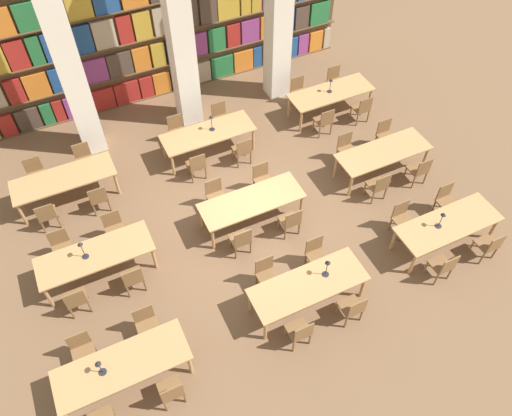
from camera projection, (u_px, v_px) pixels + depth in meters
name	position (u px, v px, depth m)	size (l,w,h in m)	color
ground_plane	(251.00, 219.00, 11.78)	(40.00, 40.00, 0.00)	brown
bookshelf_bank	(160.00, 3.00, 12.92)	(10.85, 0.35, 5.50)	brown
pillar_left	(62.00, 47.00, 11.09)	(0.58, 0.58, 6.00)	silver
pillar_center	(178.00, 19.00, 11.84)	(0.58, 0.58, 6.00)	silver
reading_table_0	(122.00, 366.00, 8.79)	(2.38, 0.86, 0.73)	tan
chair_1	(83.00, 350.00, 9.19)	(0.42, 0.40, 0.87)	brown
chair_2	(172.00, 391.00, 8.70)	(0.42, 0.40, 0.87)	brown
chair_3	(147.00, 324.00, 9.53)	(0.42, 0.40, 0.87)	brown
desk_lamp_0	(99.00, 366.00, 8.44)	(0.14, 0.14, 0.41)	#232328
reading_table_1	(308.00, 286.00, 9.84)	(2.38, 0.86, 0.73)	tan
chair_4	(300.00, 332.00, 9.42)	(0.42, 0.40, 0.87)	brown
chair_5	(267.00, 274.00, 10.25)	(0.42, 0.40, 0.87)	brown
chair_6	(353.00, 308.00, 9.75)	(0.42, 0.40, 0.87)	brown
chair_7	(316.00, 253.00, 10.57)	(0.42, 0.40, 0.87)	brown
desk_lamp_1	(327.00, 266.00, 9.68)	(0.14, 0.14, 0.47)	#232328
reading_table_2	(448.00, 225.00, 10.82)	(2.38, 0.86, 0.73)	tan
chair_8	(443.00, 266.00, 10.37)	(0.42, 0.40, 0.87)	brown
chair_9	(402.00, 218.00, 11.20)	(0.42, 0.40, 0.87)	brown
chair_10	(489.00, 245.00, 10.72)	(0.42, 0.40, 0.87)	brown
chair_11	(446.00, 200.00, 11.54)	(0.42, 0.40, 0.87)	brown
desk_lamp_2	(442.00, 218.00, 10.48)	(0.14, 0.14, 0.44)	#232328
reading_table_3	(95.00, 256.00, 10.30)	(2.38, 0.86, 0.73)	tan
chair_12	(76.00, 299.00, 9.87)	(0.42, 0.40, 0.87)	brown
chair_13	(62.00, 246.00, 10.69)	(0.42, 0.40, 0.87)	brown
chair_14	(133.00, 278.00, 10.19)	(0.42, 0.40, 0.87)	brown
chair_15	(114.00, 228.00, 11.01)	(0.42, 0.40, 0.87)	brown
desk_lamp_3	(81.00, 247.00, 9.95)	(0.14, 0.14, 0.49)	#232328
reading_table_4	(252.00, 202.00, 11.24)	(2.38, 0.86, 0.73)	tan
chair_16	(241.00, 239.00, 10.81)	(0.42, 0.40, 0.87)	brown
chair_17	(216.00, 195.00, 11.64)	(0.42, 0.40, 0.87)	brown
chair_18	(291.00, 221.00, 11.15)	(0.42, 0.40, 0.87)	brown
chair_19	(263.00, 179.00, 11.97)	(0.42, 0.40, 0.87)	brown
reading_table_5	(383.00, 153.00, 12.26)	(2.38, 0.86, 0.73)	tan
chair_20	(378.00, 185.00, 11.83)	(0.42, 0.40, 0.87)	brown
chair_21	(346.00, 148.00, 12.66)	(0.42, 0.40, 0.87)	brown
chair_22	(419.00, 170.00, 12.16)	(0.42, 0.40, 0.87)	brown
chair_23	(385.00, 134.00, 12.99)	(0.42, 0.40, 0.87)	brown
reading_table_6	(64.00, 180.00, 11.69)	(2.38, 0.86, 0.73)	tan
chair_24	(47.00, 214.00, 11.26)	(0.42, 0.40, 0.87)	brown
chair_25	(36.00, 173.00, 12.09)	(0.42, 0.40, 0.87)	brown
chair_26	(98.00, 197.00, 11.59)	(0.42, 0.40, 0.87)	brown
chair_27	(84.00, 159.00, 12.41)	(0.42, 0.40, 0.87)	brown
reading_table_7	(208.00, 134.00, 12.71)	(2.38, 0.86, 0.73)	tan
chair_28	(197.00, 165.00, 12.27)	(0.42, 0.40, 0.87)	brown
chair_29	(177.00, 130.00, 13.10)	(0.42, 0.40, 0.87)	brown
chair_30	(243.00, 150.00, 12.62)	(0.42, 0.40, 0.87)	brown
chair_31	(221.00, 117.00, 13.44)	(0.42, 0.40, 0.87)	brown
desk_lamp_4	(211.00, 120.00, 12.48)	(0.14, 0.14, 0.46)	#232328
reading_table_8	(331.00, 94.00, 13.78)	(2.38, 0.86, 0.73)	tan
chair_32	(324.00, 121.00, 13.34)	(0.42, 0.40, 0.87)	brown
chair_33	(299.00, 91.00, 14.17)	(0.42, 0.40, 0.87)	brown
chair_34	(362.00, 108.00, 13.68)	(0.42, 0.40, 0.87)	brown
chair_35	(335.00, 80.00, 14.50)	(0.42, 0.40, 0.87)	brown
desk_lamp_5	(331.00, 83.00, 13.51)	(0.14, 0.14, 0.42)	#232328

